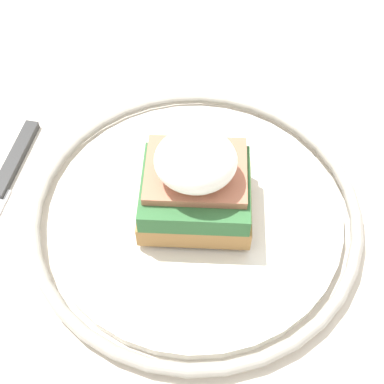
# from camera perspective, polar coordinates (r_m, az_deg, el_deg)

# --- Properties ---
(dining_table) EXTENTS (0.89, 0.86, 0.76)m
(dining_table) POSITION_cam_1_polar(r_m,az_deg,el_deg) (0.57, 0.54, -4.68)
(dining_table) COLOR beige
(dining_table) RESTS_ON ground_plane
(plate) EXTENTS (0.27, 0.27, 0.02)m
(plate) POSITION_cam_1_polar(r_m,az_deg,el_deg) (0.43, -0.00, -2.13)
(plate) COLOR silver
(plate) RESTS_ON dining_table
(sandwich) EXTENTS (0.09, 0.08, 0.08)m
(sandwich) POSITION_cam_1_polar(r_m,az_deg,el_deg) (0.40, -0.01, 1.01)
(sandwich) COLOR #9E703D
(sandwich) RESTS_ON plate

